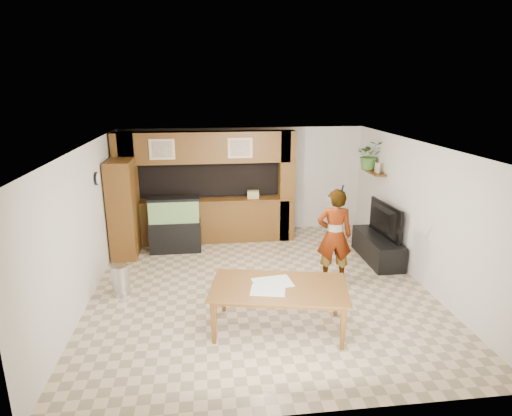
{
  "coord_description": "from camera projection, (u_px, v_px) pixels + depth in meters",
  "views": [
    {
      "loc": [
        -0.94,
        -7.17,
        3.6
      ],
      "look_at": [
        0.0,
        0.6,
        1.34
      ],
      "focal_mm": 30.0,
      "sensor_mm": 36.0,
      "label": 1
    }
  ],
  "objects": [
    {
      "name": "ceiling",
      "position": [
        260.0,
        146.0,
        7.22
      ],
      "size": [
        6.5,
        6.5,
        0.0
      ],
      "primitive_type": "plane",
      "color": "white",
      "rests_on": "wall_back"
    },
    {
      "name": "trash_can",
      "position": [
        121.0,
        280.0,
        7.54
      ],
      "size": [
        0.3,
        0.3,
        0.56
      ],
      "primitive_type": "cylinder",
      "color": "#B2B2B7",
      "rests_on": "floor"
    },
    {
      "name": "wall_shelf",
      "position": [
        374.0,
        172.0,
        9.66
      ],
      "size": [
        0.25,
        0.9,
        0.04
      ],
      "primitive_type": "cube",
      "color": "brown",
      "rests_on": "wall_right"
    },
    {
      "name": "wall_right",
      "position": [
        420.0,
        213.0,
        7.93
      ],
      "size": [
        0.0,
        6.5,
        6.5
      ],
      "primitive_type": "plane",
      "rotation": [
        1.57,
        0.0,
        -1.57
      ],
      "color": "beige",
      "rests_on": "floor"
    },
    {
      "name": "tv_stand",
      "position": [
        377.0,
        248.0,
        9.08
      ],
      "size": [
        0.58,
        1.58,
        0.53
      ],
      "primitive_type": "cube",
      "color": "black",
      "rests_on": "floor"
    },
    {
      "name": "floor",
      "position": [
        260.0,
        286.0,
        7.95
      ],
      "size": [
        6.5,
        6.5,
        0.0
      ],
      "primitive_type": "plane",
      "color": "#C7AD8A",
      "rests_on": "ground"
    },
    {
      "name": "potted_plant",
      "position": [
        370.0,
        155.0,
        9.77
      ],
      "size": [
        0.67,
        0.6,
        0.66
      ],
      "primitive_type": "imported",
      "rotation": [
        0.0,
        0.0,
        -0.15
      ],
      "color": "#3F722D",
      "rests_on": "wall_shelf"
    },
    {
      "name": "newspaper_a",
      "position": [
        268.0,
        290.0,
        6.23
      ],
      "size": [
        0.56,
        0.46,
        0.01
      ],
      "primitive_type": "cube",
      "rotation": [
        0.0,
        0.0,
        -0.21
      ],
      "color": "silver",
      "rests_on": "dining_table"
    },
    {
      "name": "wall_left",
      "position": [
        84.0,
        226.0,
        7.24
      ],
      "size": [
        0.0,
        6.5,
        6.5
      ],
      "primitive_type": "plane",
      "rotation": [
        1.57,
        0.0,
        1.57
      ],
      "color": "beige",
      "rests_on": "floor"
    },
    {
      "name": "partition",
      "position": [
        205.0,
        186.0,
        9.98
      ],
      "size": [
        4.2,
        0.99,
        2.6
      ],
      "color": "brown",
      "rests_on": "floor"
    },
    {
      "name": "aquarium",
      "position": [
        175.0,
        225.0,
        9.45
      ],
      "size": [
        1.12,
        0.42,
        1.25
      ],
      "rotation": [
        0.0,
        0.0,
        0.0
      ],
      "color": "black",
      "rests_on": "floor"
    },
    {
      "name": "pantry_cabinet",
      "position": [
        123.0,
        209.0,
        9.1
      ],
      "size": [
        0.52,
        0.86,
        2.1
      ],
      "primitive_type": "cube",
      "color": "brown",
      "rests_on": "floor"
    },
    {
      "name": "wall_clock",
      "position": [
        97.0,
        179.0,
        8.03
      ],
      "size": [
        0.05,
        0.25,
        0.25
      ],
      "color": "black",
      "rests_on": "wall_left"
    },
    {
      "name": "microphone",
      "position": [
        343.0,
        189.0,
        7.54
      ],
      "size": [
        0.03,
        0.09,
        0.14
      ],
      "primitive_type": "cylinder",
      "rotation": [
        0.44,
        0.0,
        0.0
      ],
      "color": "black",
      "rests_on": "person"
    },
    {
      "name": "newspaper_b",
      "position": [
        272.0,
        282.0,
        6.48
      ],
      "size": [
        0.62,
        0.49,
        0.01
      ],
      "primitive_type": "cube",
      "rotation": [
        0.0,
        0.0,
        0.12
      ],
      "color": "silver",
      "rests_on": "dining_table"
    },
    {
      "name": "wall_back",
      "position": [
        243.0,
        180.0,
        10.68
      ],
      "size": [
        6.0,
        0.0,
        6.0
      ],
      "primitive_type": "plane",
      "rotation": [
        1.57,
        0.0,
        0.0
      ],
      "color": "beige",
      "rests_on": "floor"
    },
    {
      "name": "person",
      "position": [
        334.0,
        236.0,
        7.94
      ],
      "size": [
        0.71,
        0.52,
        1.8
      ],
      "primitive_type": "imported",
      "rotation": [
        0.0,
        0.0,
        2.99
      ],
      "color": "tan",
      "rests_on": "floor"
    },
    {
      "name": "counter_box",
      "position": [
        253.0,
        194.0,
        9.99
      ],
      "size": [
        0.29,
        0.21,
        0.18
      ],
      "primitive_type": "cube",
      "rotation": [
        0.0,
        0.0,
        -0.13
      ],
      "color": "#9E8B56",
      "rests_on": "partition"
    },
    {
      "name": "photo_frame",
      "position": [
        377.0,
        168.0,
        9.44
      ],
      "size": [
        0.05,
        0.17,
        0.22
      ],
      "primitive_type": "cube",
      "rotation": [
        0.0,
        0.0,
        0.11
      ],
      "color": "tan",
      "rests_on": "wall_shelf"
    },
    {
      "name": "dining_table",
      "position": [
        279.0,
        309.0,
        6.42
      ],
      "size": [
        2.21,
        1.51,
        0.71
      ],
      "primitive_type": "imported",
      "rotation": [
        0.0,
        0.0,
        -0.2
      ],
      "color": "brown",
      "rests_on": "floor"
    },
    {
      "name": "television",
      "position": [
        380.0,
        220.0,
        8.91
      ],
      "size": [
        0.28,
        1.24,
        0.71
      ],
      "primitive_type": "imported",
      "rotation": [
        0.0,
        0.0,
        1.66
      ],
      "color": "black",
      "rests_on": "tv_stand"
    }
  ]
}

